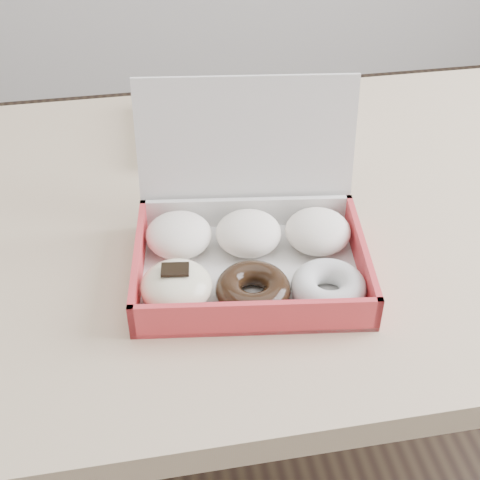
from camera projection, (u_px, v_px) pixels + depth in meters
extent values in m
plane|color=black|center=(315.00, 477.00, 1.47)|extent=(4.00, 4.00, 0.00)
cube|color=tan|center=(348.00, 207.00, 1.02)|extent=(1.20, 0.80, 0.04)
cylinder|color=tan|center=(38.00, 282.00, 1.45)|extent=(0.05, 0.05, 0.71)
cube|color=silver|center=(250.00, 274.00, 0.86)|extent=(0.32, 0.25, 0.01)
cube|color=red|center=(256.00, 318.00, 0.77)|extent=(0.29, 0.05, 0.05)
cube|color=silver|center=(246.00, 214.00, 0.93)|extent=(0.29, 0.05, 0.05)
cube|color=red|center=(139.00, 264.00, 0.85)|extent=(0.04, 0.21, 0.05)
cube|color=red|center=(361.00, 258.00, 0.86)|extent=(0.04, 0.21, 0.05)
cube|color=silver|center=(246.00, 154.00, 0.90)|extent=(0.29, 0.07, 0.21)
ellipsoid|color=white|center=(179.00, 235.00, 0.88)|extent=(0.10, 0.10, 0.05)
ellipsoid|color=white|center=(249.00, 233.00, 0.89)|extent=(0.10, 0.10, 0.05)
ellipsoid|color=white|center=(318.00, 231.00, 0.89)|extent=(0.10, 0.10, 0.05)
ellipsoid|color=beige|center=(176.00, 286.00, 0.80)|extent=(0.10, 0.10, 0.05)
cube|color=black|center=(175.00, 270.00, 0.79)|extent=(0.04, 0.03, 0.00)
torus|color=black|center=(253.00, 289.00, 0.81)|extent=(0.10, 0.10, 0.03)
torus|color=silver|center=(329.00, 287.00, 0.82)|extent=(0.10, 0.10, 0.03)
cube|color=silver|center=(235.00, 120.00, 1.15)|extent=(0.29, 0.23, 0.04)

